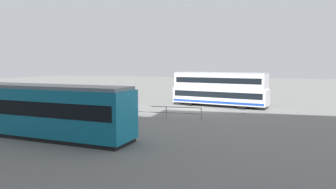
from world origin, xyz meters
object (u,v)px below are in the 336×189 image
Objects in this scene: info_sign at (119,97)px; tram_yellow at (39,110)px; double_decker_bus at (220,89)px; pedestrian_crossing at (134,113)px; pedestrian_near_railing at (128,102)px.

tram_yellow is at bearing 82.89° from info_sign.
tram_yellow is 5.16× the size of info_sign.
double_decker_bus is at bearing -114.65° from tram_yellow.
tram_yellow is at bearing 65.35° from double_decker_bus.
double_decker_bus is at bearing -127.22° from info_sign.
tram_yellow is 8.78m from info_sign.
pedestrian_crossing is at bearing -128.91° from tram_yellow.
info_sign is at bearing 96.82° from pedestrian_near_railing.
pedestrian_near_railing reaches higher than pedestrian_crossing.
info_sign is at bearing -48.00° from pedestrian_crossing.
double_decker_bus is 0.82× the size of tram_yellow.
double_decker_bus is 12.16m from info_sign.
double_decker_bus is 6.43× the size of pedestrian_crossing.
tram_yellow is 7.48× the size of pedestrian_near_railing.
pedestrian_near_railing is at bearing -59.35° from pedestrian_crossing.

